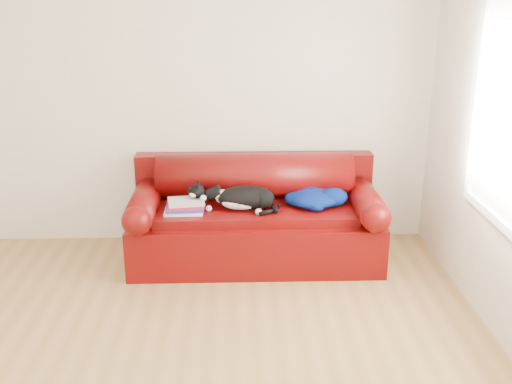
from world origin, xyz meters
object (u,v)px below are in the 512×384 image
(sofa_base, at_px, (255,234))
(book_stack, at_px, (185,206))
(blanket, at_px, (316,197))
(cat, at_px, (244,198))

(sofa_base, relative_size, book_stack, 6.57)
(blanket, bearing_deg, cat, -172.99)
(blanket, bearing_deg, sofa_base, 178.65)
(sofa_base, relative_size, cat, 3.23)
(sofa_base, xyz_separation_m, book_stack, (-0.58, -0.14, 0.31))
(book_stack, bearing_deg, blanket, 6.57)
(sofa_base, xyz_separation_m, cat, (-0.09, -0.09, 0.36))
(cat, xyz_separation_m, blanket, (0.60, 0.07, -0.03))
(book_stack, relative_size, blanket, 0.53)
(sofa_base, bearing_deg, cat, -137.84)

